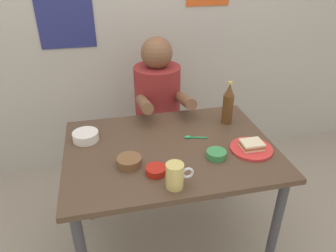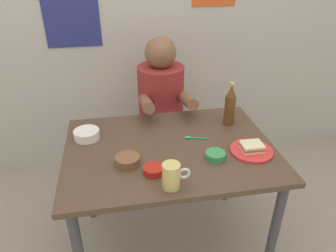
{
  "view_description": "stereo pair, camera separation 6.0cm",
  "coord_description": "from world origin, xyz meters",
  "px_view_note": "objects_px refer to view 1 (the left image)",
  "views": [
    {
      "loc": [
        -0.32,
        -1.36,
        1.65
      ],
      "look_at": [
        0.0,
        0.05,
        0.84
      ],
      "focal_mm": 33.57,
      "sensor_mm": 36.0,
      "label": 1
    },
    {
      "loc": [
        -0.26,
        -1.37,
        1.65
      ],
      "look_at": [
        0.0,
        0.05,
        0.84
      ],
      "focal_mm": 33.57,
      "sensor_mm": 36.0,
      "label": 2
    }
  ],
  "objects_px": {
    "plate_orange": "(251,149)",
    "beer_mug": "(175,176)",
    "dining_table": "(170,161)",
    "condiment_bowl_brown": "(129,161)",
    "stool": "(158,145)",
    "sandwich": "(252,145)",
    "person_seated": "(158,95)",
    "beer_bottle": "(228,105)"
  },
  "relations": [
    {
      "from": "person_seated",
      "to": "plate_orange",
      "type": "distance_m",
      "value": 0.82
    },
    {
      "from": "plate_orange",
      "to": "beer_mug",
      "type": "xyz_separation_m",
      "value": [
        -0.46,
        -0.2,
        0.05
      ]
    },
    {
      "from": "dining_table",
      "to": "stool",
      "type": "bearing_deg",
      "value": 85.15
    },
    {
      "from": "condiment_bowl_brown",
      "to": "plate_orange",
      "type": "bearing_deg",
      "value": -0.78
    },
    {
      "from": "stool",
      "to": "beer_bottle",
      "type": "xyz_separation_m",
      "value": [
        0.34,
        -0.44,
        0.51
      ]
    },
    {
      "from": "person_seated",
      "to": "sandwich",
      "type": "distance_m",
      "value": 0.82
    },
    {
      "from": "stool",
      "to": "plate_orange",
      "type": "height_order",
      "value": "plate_orange"
    },
    {
      "from": "sandwich",
      "to": "condiment_bowl_brown",
      "type": "relative_size",
      "value": 0.92
    },
    {
      "from": "dining_table",
      "to": "beer_bottle",
      "type": "xyz_separation_m",
      "value": [
        0.39,
        0.19,
        0.21
      ]
    },
    {
      "from": "stool",
      "to": "plate_orange",
      "type": "distance_m",
      "value": 0.92
    },
    {
      "from": "plate_orange",
      "to": "beer_bottle",
      "type": "bearing_deg",
      "value": 92.46
    },
    {
      "from": "dining_table",
      "to": "condiment_bowl_brown",
      "type": "relative_size",
      "value": 9.17
    },
    {
      "from": "sandwich",
      "to": "beer_mug",
      "type": "height_order",
      "value": "beer_mug"
    },
    {
      "from": "plate_orange",
      "to": "person_seated",
      "type": "bearing_deg",
      "value": 115.57
    },
    {
      "from": "stool",
      "to": "plate_orange",
      "type": "relative_size",
      "value": 2.05
    },
    {
      "from": "plate_orange",
      "to": "beer_mug",
      "type": "bearing_deg",
      "value": -156.83
    },
    {
      "from": "beer_mug",
      "to": "condiment_bowl_brown",
      "type": "relative_size",
      "value": 1.05
    },
    {
      "from": "dining_table",
      "to": "plate_orange",
      "type": "xyz_separation_m",
      "value": [
        0.41,
        -0.12,
        0.1
      ]
    },
    {
      "from": "dining_table",
      "to": "beer_mug",
      "type": "bearing_deg",
      "value": -98.88
    },
    {
      "from": "beer_mug",
      "to": "condiment_bowl_brown",
      "type": "xyz_separation_m",
      "value": [
        -0.18,
        0.2,
        -0.04
      ]
    },
    {
      "from": "stool",
      "to": "sandwich",
      "type": "relative_size",
      "value": 4.09
    },
    {
      "from": "plate_orange",
      "to": "sandwich",
      "type": "xyz_separation_m",
      "value": [
        0.0,
        0.0,
        0.02
      ]
    },
    {
      "from": "dining_table",
      "to": "condiment_bowl_brown",
      "type": "distance_m",
      "value": 0.28
    },
    {
      "from": "sandwich",
      "to": "beer_mug",
      "type": "bearing_deg",
      "value": -156.83
    },
    {
      "from": "stool",
      "to": "person_seated",
      "type": "distance_m",
      "value": 0.42
    },
    {
      "from": "person_seated",
      "to": "condiment_bowl_brown",
      "type": "relative_size",
      "value": 6.0
    },
    {
      "from": "beer_mug",
      "to": "person_seated",
      "type": "bearing_deg",
      "value": 83.72
    },
    {
      "from": "sandwich",
      "to": "plate_orange",
      "type": "bearing_deg",
      "value": -90.0
    },
    {
      "from": "dining_table",
      "to": "condiment_bowl_brown",
      "type": "height_order",
      "value": "condiment_bowl_brown"
    },
    {
      "from": "beer_mug",
      "to": "plate_orange",
      "type": "bearing_deg",
      "value": 23.17
    },
    {
      "from": "stool",
      "to": "sandwich",
      "type": "bearing_deg",
      "value": -64.76
    },
    {
      "from": "sandwich",
      "to": "dining_table",
      "type": "bearing_deg",
      "value": 163.52
    },
    {
      "from": "beer_mug",
      "to": "stool",
      "type": "bearing_deg",
      "value": 83.79
    },
    {
      "from": "stool",
      "to": "beer_mug",
      "type": "xyz_separation_m",
      "value": [
        -0.1,
        -0.95,
        0.45
      ]
    },
    {
      "from": "dining_table",
      "to": "person_seated",
      "type": "relative_size",
      "value": 1.53
    },
    {
      "from": "dining_table",
      "to": "beer_bottle",
      "type": "distance_m",
      "value": 0.49
    },
    {
      "from": "sandwich",
      "to": "beer_bottle",
      "type": "relative_size",
      "value": 0.42
    },
    {
      "from": "beer_mug",
      "to": "condiment_bowl_brown",
      "type": "distance_m",
      "value": 0.27
    },
    {
      "from": "stool",
      "to": "sandwich",
      "type": "height_order",
      "value": "sandwich"
    },
    {
      "from": "person_seated",
      "to": "plate_orange",
      "type": "xyz_separation_m",
      "value": [
        0.35,
        -0.74,
        -0.02
      ]
    },
    {
      "from": "stool",
      "to": "beer_mug",
      "type": "distance_m",
      "value": 1.05
    },
    {
      "from": "plate_orange",
      "to": "beer_bottle",
      "type": "relative_size",
      "value": 0.84
    }
  ]
}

